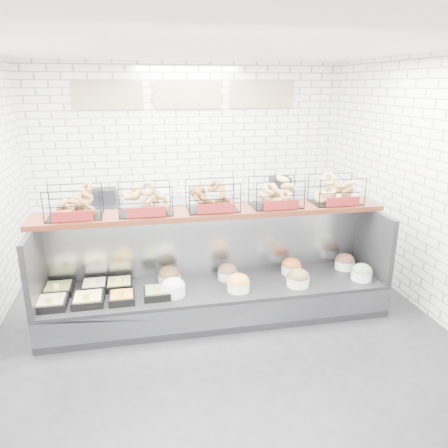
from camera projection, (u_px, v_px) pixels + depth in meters
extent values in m
plane|color=black|center=(221.00, 328.00, 4.98)|extent=(5.50, 5.50, 0.00)
cube|color=white|center=(189.00, 159.00, 7.09)|extent=(5.00, 0.02, 3.00)
cube|color=white|center=(435.00, 190.00, 5.00)|extent=(0.02, 5.50, 3.00)
cube|color=white|center=(221.00, 45.00, 4.07)|extent=(5.00, 5.50, 0.02)
cube|color=tan|center=(108.00, 95.00, 6.53)|extent=(1.05, 0.03, 0.42)
cube|color=tan|center=(187.00, 95.00, 6.76)|extent=(1.05, 0.03, 0.42)
cube|color=tan|center=(262.00, 95.00, 6.99)|extent=(1.05, 0.03, 0.42)
cube|color=black|center=(217.00, 300.00, 5.20)|extent=(4.00, 0.90, 0.40)
cube|color=#93969B|center=(224.00, 317.00, 4.79)|extent=(4.00, 0.03, 0.28)
cube|color=#93969B|center=(210.00, 241.00, 5.40)|extent=(4.00, 0.08, 0.80)
cube|color=black|center=(35.00, 267.00, 4.65)|extent=(0.06, 0.90, 0.80)
cube|color=black|center=(373.00, 242.00, 5.39)|extent=(0.06, 0.90, 0.80)
cube|color=black|center=(51.00, 304.00, 4.62)|extent=(0.32, 0.32, 0.08)
cube|color=#D7AF84|center=(51.00, 301.00, 4.61)|extent=(0.27, 0.27, 0.04)
cube|color=#FFE458|center=(49.00, 301.00, 4.49)|extent=(0.06, 0.01, 0.08)
cube|color=black|center=(59.00, 290.00, 4.93)|extent=(0.31, 0.31, 0.08)
cube|color=olive|center=(58.00, 287.00, 4.92)|extent=(0.27, 0.27, 0.04)
cube|color=#FFE458|center=(56.00, 287.00, 4.80)|extent=(0.06, 0.01, 0.08)
cube|color=black|center=(88.00, 300.00, 4.69)|extent=(0.33, 0.33, 0.08)
cube|color=#F1EA7B|center=(88.00, 297.00, 4.68)|extent=(0.28, 0.28, 0.04)
cube|color=#FFE458|center=(86.00, 297.00, 4.56)|extent=(0.06, 0.01, 0.08)
cube|color=black|center=(95.00, 286.00, 5.02)|extent=(0.28, 0.28, 0.08)
cube|color=silver|center=(94.00, 283.00, 5.01)|extent=(0.24, 0.24, 0.04)
cube|color=#FFE458|center=(93.00, 283.00, 4.90)|extent=(0.06, 0.01, 0.08)
cube|color=black|center=(122.00, 298.00, 4.74)|extent=(0.28, 0.28, 0.08)
cube|color=orange|center=(122.00, 295.00, 4.72)|extent=(0.23, 0.23, 0.04)
cube|color=#FFE458|center=(121.00, 295.00, 4.62)|extent=(0.06, 0.01, 0.08)
cube|color=black|center=(120.00, 285.00, 5.05)|extent=(0.29, 0.29, 0.08)
cube|color=#D6CB6D|center=(119.00, 282.00, 5.04)|extent=(0.25, 0.25, 0.04)
cube|color=#FFE458|center=(119.00, 281.00, 4.93)|extent=(0.06, 0.01, 0.08)
cube|color=black|center=(157.00, 293.00, 4.84)|extent=(0.29, 0.29, 0.08)
cube|color=#71954B|center=(157.00, 291.00, 4.83)|extent=(0.25, 0.25, 0.04)
cube|color=#FFE458|center=(157.00, 290.00, 4.72)|extent=(0.06, 0.01, 0.08)
cylinder|color=white|center=(173.00, 291.00, 4.87)|extent=(0.27, 0.27, 0.11)
ellipsoid|color=silver|center=(173.00, 286.00, 4.86)|extent=(0.26, 0.26, 0.18)
cylinder|color=white|center=(169.00, 278.00, 5.18)|extent=(0.27, 0.27, 0.11)
ellipsoid|color=brown|center=(169.00, 274.00, 5.16)|extent=(0.26, 0.26, 0.18)
cylinder|color=white|center=(238.00, 286.00, 4.99)|extent=(0.26, 0.26, 0.11)
ellipsoid|color=orange|center=(238.00, 281.00, 4.97)|extent=(0.25, 0.25, 0.18)
cylinder|color=white|center=(228.00, 275.00, 5.28)|extent=(0.24, 0.24, 0.11)
ellipsoid|color=brown|center=(228.00, 270.00, 5.26)|extent=(0.23, 0.23, 0.16)
cylinder|color=white|center=(298.00, 281.00, 5.11)|extent=(0.27, 0.27, 0.11)
ellipsoid|color=brown|center=(298.00, 276.00, 5.09)|extent=(0.26, 0.26, 0.18)
cylinder|color=white|center=(291.00, 269.00, 5.45)|extent=(0.24, 0.24, 0.11)
ellipsoid|color=#BE5728|center=(291.00, 265.00, 5.43)|extent=(0.24, 0.24, 0.17)
cylinder|color=white|center=(361.00, 275.00, 5.27)|extent=(0.25, 0.25, 0.11)
ellipsoid|color=#70914A|center=(362.00, 271.00, 5.25)|extent=(0.24, 0.24, 0.17)
cylinder|color=white|center=(345.00, 264.00, 5.59)|extent=(0.25, 0.25, 0.11)
ellipsoid|color=brown|center=(345.00, 260.00, 5.57)|extent=(0.24, 0.24, 0.17)
cube|color=#3E170D|center=(213.00, 212.00, 5.09)|extent=(4.10, 0.50, 0.06)
cube|color=black|center=(74.00, 202.00, 4.74)|extent=(0.60, 0.38, 0.34)
cube|color=maroon|center=(73.00, 216.00, 4.59)|extent=(0.42, 0.02, 0.11)
cube|color=black|center=(145.00, 199.00, 4.89)|extent=(0.60, 0.38, 0.34)
cube|color=maroon|center=(146.00, 212.00, 4.73)|extent=(0.42, 0.02, 0.11)
cube|color=black|center=(213.00, 196.00, 5.03)|extent=(0.60, 0.38, 0.34)
cube|color=maroon|center=(216.00, 209.00, 4.88)|extent=(0.42, 0.02, 0.11)
cube|color=black|center=(276.00, 192.00, 5.18)|extent=(0.60, 0.38, 0.34)
cube|color=maroon|center=(281.00, 205.00, 5.02)|extent=(0.42, 0.02, 0.11)
cube|color=black|center=(336.00, 190.00, 5.32)|extent=(0.60, 0.38, 0.34)
cube|color=maroon|center=(343.00, 202.00, 5.16)|extent=(0.42, 0.02, 0.11)
cube|color=#93969B|center=(193.00, 226.00, 7.11)|extent=(4.00, 0.60, 0.90)
cube|color=black|center=(103.00, 197.00, 6.66)|extent=(0.40, 0.30, 0.24)
cube|color=silver|center=(157.00, 196.00, 6.80)|extent=(0.35, 0.28, 0.18)
cylinder|color=#C46831|center=(222.00, 191.00, 7.05)|extent=(0.09, 0.09, 0.22)
cube|color=black|center=(280.00, 186.00, 7.24)|extent=(0.30, 0.30, 0.30)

